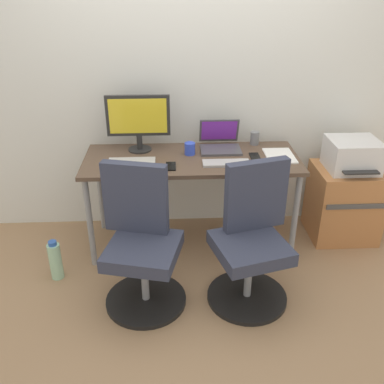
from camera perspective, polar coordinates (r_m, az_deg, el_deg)
name	(u,v)px	position (r m, az deg, el deg)	size (l,w,h in m)	color
ground_plane	(192,242)	(3.59, -0.04, -6.57)	(5.28, 5.28, 0.00)	#9E7A56
back_wall	(189,72)	(3.45, -0.38, 15.55)	(4.40, 0.04, 2.60)	silver
desk	(192,167)	(3.27, -0.04, 3.36)	(1.61, 0.63, 0.75)	brown
office_chair_left	(141,244)	(2.83, -6.71, -6.86)	(0.54, 0.54, 0.94)	black
office_chair_right	(251,241)	(2.86, 7.85, -6.46)	(0.54, 0.54, 0.94)	black
side_cabinet	(344,202)	(3.76, 19.37, -1.30)	(0.52, 0.47, 0.60)	#B77542
printer	(352,155)	(3.59, 20.40, 4.62)	(0.38, 0.40, 0.24)	silver
water_bottle_on_floor	(55,260)	(3.28, -17.58, -8.61)	(0.09, 0.09, 0.31)	#A5D8B2
desktop_monitor	(138,119)	(3.32, -7.11, 9.52)	(0.48, 0.18, 0.43)	#262626
open_laptop	(220,142)	(3.40, 3.71, 6.62)	(0.31, 0.30, 0.22)	#4C4C51
keyboard_by_monitor	(132,161)	(3.18, -7.95, 4.03)	(0.34, 0.12, 0.02)	#B7B7B7
keyboard_by_laptop	(226,163)	(3.13, 4.53, 3.83)	(0.34, 0.12, 0.02)	#B7B7B7
mouse_by_monitor	(115,171)	(3.03, -10.19, 2.77)	(0.06, 0.10, 0.03)	#2D2D2D
mouse_by_laptop	(135,170)	(3.01, -7.48, 2.85)	(0.06, 0.10, 0.03)	#515156
coffee_mug	(190,149)	(3.28, -0.29, 5.74)	(0.08, 0.08, 0.09)	blue
pen_cup	(255,138)	(3.52, 8.26, 7.05)	(0.07, 0.07, 0.10)	slate
phone_near_laptop	(171,166)	(3.08, -2.82, 3.41)	(0.07, 0.14, 0.01)	black
phone_near_monitor	(255,157)	(3.28, 8.30, 4.64)	(0.07, 0.14, 0.01)	black
paper_pile	(280,156)	(3.32, 11.49, 4.71)	(0.21, 0.30, 0.01)	white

